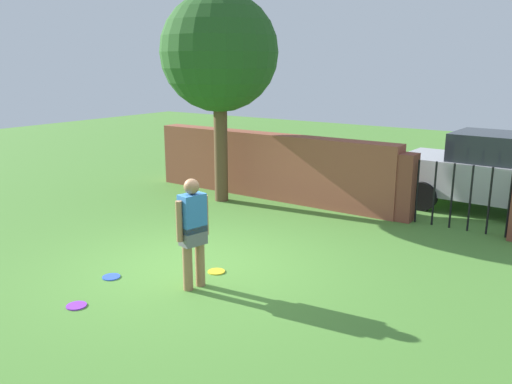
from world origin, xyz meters
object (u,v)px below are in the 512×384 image
person (193,229)px  frisbee_blue (111,277)px  frisbee_yellow (216,271)px  tree (219,54)px  car (501,173)px  frisbee_purple (76,306)px

person → frisbee_blue: bearing=122.1°
frisbee_blue → frisbee_yellow: same height
tree → car: (5.58, 2.67, -2.52)m
frisbee_purple → car: bearing=65.6°
person → frisbee_yellow: person is taller
frisbee_blue → frisbee_yellow: (1.18, 1.08, 0.00)m
car → frisbee_purple: size_ratio=15.83×
car → frisbee_purple: bearing=68.3°
tree → frisbee_blue: bearing=-71.9°
car → frisbee_yellow: bearing=67.4°
tree → car: size_ratio=1.11×
frisbee_purple → frisbee_yellow: 2.15m
frisbee_blue → frisbee_purple: (0.38, -0.91, 0.00)m
frisbee_purple → frisbee_yellow: (0.80, 2.00, 0.00)m
person → car: 7.35m
car → frisbee_yellow: (-2.90, -6.16, -0.85)m
tree → car: 6.68m
frisbee_blue → frisbee_purple: same height
person → frisbee_blue: size_ratio=6.00×
tree → frisbee_blue: (1.50, -4.58, -3.37)m
frisbee_blue → tree: bearing=108.1°
frisbee_purple → frisbee_yellow: bearing=68.3°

